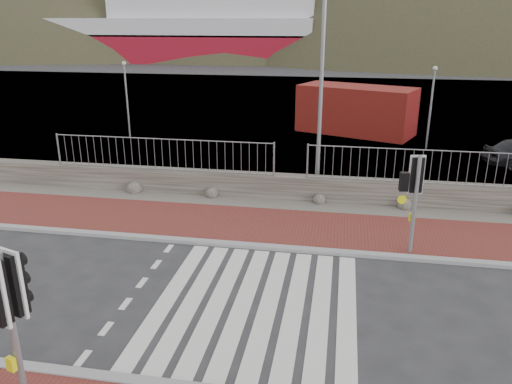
% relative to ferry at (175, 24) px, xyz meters
% --- Properties ---
extents(ground, '(220.00, 220.00, 0.00)m').
position_rel_ferry_xyz_m(ground, '(24.65, -67.90, -5.36)').
color(ground, '#28282B').
rests_on(ground, ground).
extents(sidewalk_far, '(40.00, 3.00, 0.08)m').
position_rel_ferry_xyz_m(sidewalk_far, '(24.65, -63.40, -5.32)').
color(sidewalk_far, maroon).
rests_on(sidewalk_far, ground).
extents(kerb_far, '(40.00, 0.25, 0.12)m').
position_rel_ferry_xyz_m(kerb_far, '(24.65, -64.90, -5.31)').
color(kerb_far, gray).
rests_on(kerb_far, ground).
extents(zebra_crossing, '(4.62, 5.60, 0.01)m').
position_rel_ferry_xyz_m(zebra_crossing, '(24.65, -67.90, -5.36)').
color(zebra_crossing, silver).
rests_on(zebra_crossing, ground).
extents(gravel_strip, '(40.00, 1.50, 0.06)m').
position_rel_ferry_xyz_m(gravel_strip, '(24.65, -61.40, -5.33)').
color(gravel_strip, '#59544C').
rests_on(gravel_strip, ground).
extents(stone_wall, '(40.00, 0.60, 0.90)m').
position_rel_ferry_xyz_m(stone_wall, '(24.65, -60.60, -4.91)').
color(stone_wall, '#423D36').
rests_on(stone_wall, ground).
extents(railing, '(18.07, 0.07, 1.22)m').
position_rel_ferry_xyz_m(railing, '(24.65, -60.75, -3.54)').
color(railing, gray).
rests_on(railing, stone_wall).
extents(quay, '(120.00, 40.00, 0.50)m').
position_rel_ferry_xyz_m(quay, '(24.65, -40.00, -5.36)').
color(quay, '#4C4C4F').
rests_on(quay, ground).
extents(water, '(220.00, 50.00, 0.05)m').
position_rel_ferry_xyz_m(water, '(24.65, -5.00, -5.36)').
color(water, '#3F4C54').
rests_on(water, ground).
extents(ferry, '(50.00, 16.00, 20.00)m').
position_rel_ferry_xyz_m(ferry, '(0.00, 0.00, 0.00)').
color(ferry, maroon).
rests_on(ferry, ground).
extents(hills_backdrop, '(254.00, 90.00, 100.00)m').
position_rel_ferry_xyz_m(hills_backdrop, '(31.40, 20.00, -28.42)').
color(hills_backdrop, '#2C341F').
rests_on(hills_backdrop, ground).
extents(traffic_signal_near, '(0.49, 0.38, 3.05)m').
position_rel_ferry_xyz_m(traffic_signal_near, '(21.50, -71.95, -3.15)').
color(traffic_signal_near, gray).
rests_on(traffic_signal_near, ground).
extents(traffic_signal_far, '(0.71, 0.32, 2.89)m').
position_rel_ferry_xyz_m(traffic_signal_far, '(28.43, -64.58, -3.27)').
color(traffic_signal_far, gray).
rests_on(traffic_signal_far, ground).
extents(streetlight, '(1.77, 0.68, 8.53)m').
position_rel_ferry_xyz_m(streetlight, '(25.72, -59.76, -0.56)').
color(streetlight, gray).
rests_on(streetlight, ground).
extents(shipping_container, '(6.95, 4.89, 2.67)m').
position_rel_ferry_xyz_m(shipping_container, '(27.10, -48.83, -4.02)').
color(shipping_container, maroon).
rests_on(shipping_container, ground).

